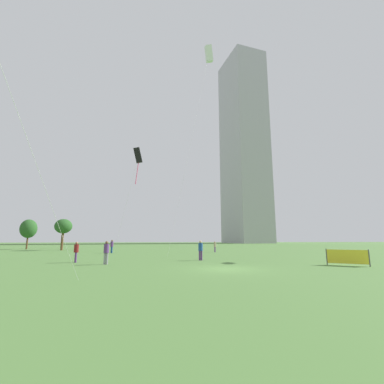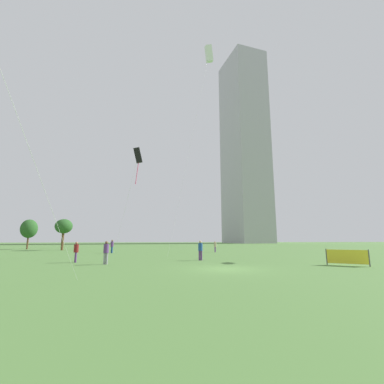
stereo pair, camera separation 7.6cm
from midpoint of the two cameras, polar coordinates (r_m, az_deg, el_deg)
name	(u,v)px [view 2 (the right image)]	position (r m, az deg, el deg)	size (l,w,h in m)	color
ground	(226,269)	(18.56, 7.46, -16.20)	(280.00, 280.00, 0.00)	#4C7538
person_standing_0	(106,251)	(22.73, -17.99, -12.00)	(0.41, 0.41, 1.83)	gray
person_standing_1	(215,246)	(41.10, 5.06, -11.55)	(0.36, 0.36, 1.61)	#593372
person_standing_2	(76,250)	(25.41, -23.69, -11.50)	(0.39, 0.39, 1.75)	#593372
person_standing_3	(200,249)	(25.64, 1.91, -12.19)	(0.41, 0.41, 1.84)	#593372
person_standing_4	(112,245)	(40.16, -16.85, -10.99)	(0.41, 0.41, 1.86)	#1E478C
kite_flying_1	(209,54)	(44.28, 3.72, 27.63)	(6.47, 4.65, 30.38)	silver
kite_flying_2	(138,156)	(33.70, -11.55, 7.64)	(4.01, 8.20, 13.26)	silver
park_tree_0	(29,229)	(61.92, -31.74, -6.78)	(3.09, 3.09, 5.82)	brown
park_tree_1	(64,227)	(53.36, -25.94, -6.73)	(2.99, 2.99, 5.55)	brown
distant_highrise_0	(244,147)	(139.64, 11.26, 9.58)	(16.64, 23.01, 97.09)	#A8A8AD
event_banner	(347,257)	(23.71, 30.58, -11.97)	(2.28, 1.80, 1.24)	#4C4C4C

